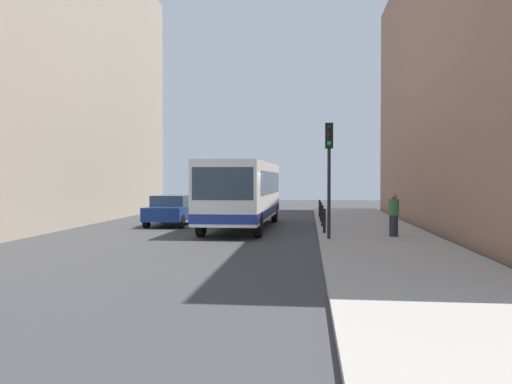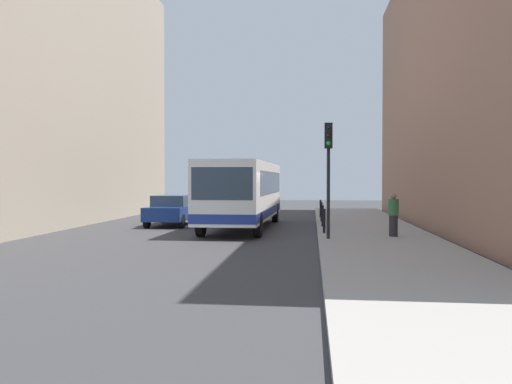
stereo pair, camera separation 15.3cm
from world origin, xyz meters
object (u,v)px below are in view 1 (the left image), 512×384
Objects in this scene: bus at (243,191)px; bollard_far at (321,212)px; bollard_near at (324,221)px; car_beside_bus at (172,209)px; bollard_mid at (322,216)px; traffic_light at (329,158)px; pedestrian_near_signal at (394,215)px; bollard_farthest at (320,208)px.

bollard_far is at bearing -140.59° from bus.
bollard_near is 6.40m from bollard_far.
bus is 2.51× the size of car_beside_bus.
car_beside_bus is 4.65× the size of bollard_far.
car_beside_bus is 7.43m from bollard_mid.
traffic_light is 4.32× the size of bollard_far.
pedestrian_near_signal is at bearing 149.40° from car_beside_bus.
pedestrian_near_signal reaches higher than bollard_mid.
bollard_farthest is (3.60, 6.03, -1.10)m from bus.
car_beside_bus is 10.34m from traffic_light.
traffic_light reaches higher than bollard_far.
bollard_farthest is at bearing -146.07° from car_beside_bus.
bus is at bearing -22.06° from pedestrian_near_signal.
car_beside_bus is at bearing 167.33° from bollard_mid.
traffic_light is at bearing -88.92° from bollard_mid.
pedestrian_near_signal is (6.11, -4.64, -0.79)m from bus.
bollard_far is (3.60, 2.83, -1.10)m from bus.
bollard_near and bollard_mid have the same top height.
bollard_near is 1.00× the size of bollard_far.
bollard_farthest is at bearing -61.61° from pedestrian_near_signal.
bollard_farthest is 10.97m from pedestrian_near_signal.
bollard_near and bollard_far have the same top height.
pedestrian_near_signal is at bearing 144.05° from bus.
bus reaches higher than bollard_mid.
traffic_light is 4.32× the size of bollard_farthest.
bollard_far is 7.89m from pedestrian_near_signal.
bollard_far is 1.00× the size of bollard_farthest.
bus reaches higher than bollard_far.
traffic_light is 8.83m from bollard_far.
bollard_near is at bearing -90.00° from bollard_mid.
car_beside_bus is 4.65× the size of bollard_farthest.
traffic_light is 2.58× the size of pedestrian_near_signal.
car_beside_bus is at bearing 146.32° from bollard_near.
bollard_near is at bearing -8.06° from pedestrian_near_signal.
bollard_near and bollard_farthest have the same top height.
car_beside_bus is 11.40m from pedestrian_near_signal.
bollard_mid is at bearing 167.91° from car_beside_bus.
bus is 4.71m from bollard_far.
pedestrian_near_signal is (2.51, -7.47, 0.31)m from bollard_far.
bollard_far is (-0.10, 8.51, -2.38)m from traffic_light.
bus is 11.65× the size of bollard_near.
bus reaches higher than bollard_near.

